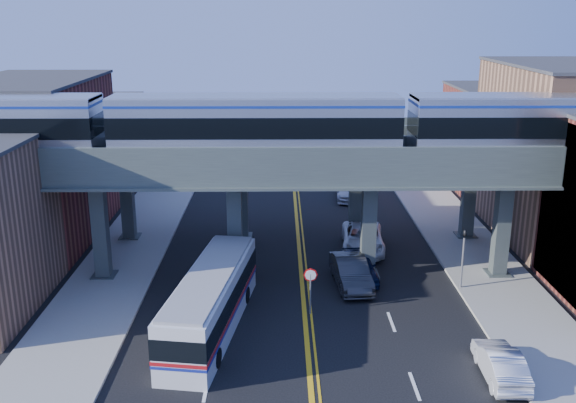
{
  "coord_description": "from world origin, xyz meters",
  "views": [
    {
      "loc": [
        -1.3,
        -28.22,
        15.53
      ],
      "look_at": [
        -0.83,
        7.43,
        4.98
      ],
      "focal_mm": 40.0,
      "sensor_mm": 36.0,
      "label": 1
    }
  ],
  "objects_px": {
    "car_lane_b": "(351,272)",
    "transit_bus": "(211,302)",
    "traffic_signal": "(463,253)",
    "car_parked_curb": "(500,363)",
    "car_lane_a": "(358,266)",
    "transit_train": "(256,124)",
    "car_lane_d": "(350,189)",
    "car_lane_c": "(363,238)",
    "stop_sign": "(310,284)"
  },
  "relations": [
    {
      "from": "car_lane_b",
      "to": "transit_bus",
      "type": "bearing_deg",
      "value": -150.94
    },
    {
      "from": "traffic_signal",
      "to": "car_parked_curb",
      "type": "relative_size",
      "value": 0.95
    },
    {
      "from": "transit_bus",
      "to": "car_lane_a",
      "type": "distance_m",
      "value": 10.43
    },
    {
      "from": "traffic_signal",
      "to": "car_lane_a",
      "type": "distance_m",
      "value": 6.22
    },
    {
      "from": "transit_train",
      "to": "transit_bus",
      "type": "bearing_deg",
      "value": -107.98
    },
    {
      "from": "traffic_signal",
      "to": "car_lane_a",
      "type": "bearing_deg",
      "value": 162.96
    },
    {
      "from": "car_lane_d",
      "to": "car_parked_curb",
      "type": "height_order",
      "value": "car_lane_d"
    },
    {
      "from": "car_lane_c",
      "to": "car_parked_curb",
      "type": "relative_size",
      "value": 1.37
    },
    {
      "from": "car_lane_c",
      "to": "car_lane_d",
      "type": "distance_m",
      "value": 12.72
    },
    {
      "from": "car_lane_b",
      "to": "car_parked_curb",
      "type": "relative_size",
      "value": 1.19
    },
    {
      "from": "car_lane_b",
      "to": "car_lane_c",
      "type": "height_order",
      "value": "car_lane_b"
    },
    {
      "from": "stop_sign",
      "to": "car_lane_b",
      "type": "xyz_separation_m",
      "value": [
        2.57,
        3.68,
        -0.91
      ]
    },
    {
      "from": "transit_train",
      "to": "stop_sign",
      "type": "height_order",
      "value": "transit_train"
    },
    {
      "from": "transit_train",
      "to": "car_lane_b",
      "type": "bearing_deg",
      "value": -13.39
    },
    {
      "from": "car_lane_a",
      "to": "car_lane_b",
      "type": "distance_m",
      "value": 1.22
    },
    {
      "from": "transit_bus",
      "to": "car_parked_curb",
      "type": "bearing_deg",
      "value": -101.49
    },
    {
      "from": "transit_train",
      "to": "car_lane_c",
      "type": "height_order",
      "value": "transit_train"
    },
    {
      "from": "car_lane_c",
      "to": "transit_train",
      "type": "bearing_deg",
      "value": -141.79
    },
    {
      "from": "car_lane_a",
      "to": "car_lane_c",
      "type": "bearing_deg",
      "value": 75.12
    },
    {
      "from": "car_lane_a",
      "to": "car_lane_b",
      "type": "relative_size",
      "value": 0.9
    },
    {
      "from": "car_lane_c",
      "to": "car_parked_curb",
      "type": "xyz_separation_m",
      "value": [
        4.08,
        -15.98,
        -0.11
      ]
    },
    {
      "from": "car_lane_c",
      "to": "car_parked_curb",
      "type": "distance_m",
      "value": 16.5
    },
    {
      "from": "transit_bus",
      "to": "car_lane_c",
      "type": "xyz_separation_m",
      "value": [
        9.1,
        11.21,
        -0.68
      ]
    },
    {
      "from": "stop_sign",
      "to": "transit_bus",
      "type": "relative_size",
      "value": 0.23
    },
    {
      "from": "transit_bus",
      "to": "car_lane_b",
      "type": "bearing_deg",
      "value": -47.07
    },
    {
      "from": "traffic_signal",
      "to": "car_parked_curb",
      "type": "distance_m",
      "value": 9.53
    },
    {
      "from": "stop_sign",
      "to": "car_lane_c",
      "type": "distance_m",
      "value": 10.46
    },
    {
      "from": "stop_sign",
      "to": "car_lane_d",
      "type": "xyz_separation_m",
      "value": [
        4.47,
        22.34,
        -0.95
      ]
    },
    {
      "from": "car_lane_d",
      "to": "transit_train",
      "type": "bearing_deg",
      "value": -109.06
    },
    {
      "from": "stop_sign",
      "to": "transit_bus",
      "type": "bearing_deg",
      "value": -162.69
    },
    {
      "from": "car_lane_a",
      "to": "car_lane_d",
      "type": "distance_m",
      "value": 17.62
    },
    {
      "from": "stop_sign",
      "to": "transit_bus",
      "type": "xyz_separation_m",
      "value": [
        -5.1,
        -1.59,
        -0.26
      ]
    },
    {
      "from": "transit_bus",
      "to": "car_lane_c",
      "type": "relative_size",
      "value": 1.96
    },
    {
      "from": "stop_sign",
      "to": "car_lane_d",
      "type": "relative_size",
      "value": 0.47
    },
    {
      "from": "transit_train",
      "to": "car_parked_curb",
      "type": "bearing_deg",
      "value": -45.82
    },
    {
      "from": "traffic_signal",
      "to": "transit_bus",
      "type": "relative_size",
      "value": 0.35
    },
    {
      "from": "car_lane_b",
      "to": "traffic_signal",
      "type": "bearing_deg",
      "value": -11.62
    },
    {
      "from": "traffic_signal",
      "to": "car_lane_b",
      "type": "relative_size",
      "value": 0.79
    },
    {
      "from": "car_lane_a",
      "to": "car_parked_curb",
      "type": "bearing_deg",
      "value": -70.74
    },
    {
      "from": "car_lane_c",
      "to": "car_lane_d",
      "type": "relative_size",
      "value": 1.07
    },
    {
      "from": "car_lane_d",
      "to": "car_parked_curb",
      "type": "relative_size",
      "value": 1.28
    },
    {
      "from": "car_parked_curb",
      "to": "car_lane_a",
      "type": "bearing_deg",
      "value": -64.36
    },
    {
      "from": "traffic_signal",
      "to": "transit_bus",
      "type": "xyz_separation_m",
      "value": [
        -14.0,
        -4.59,
        -0.8
      ]
    },
    {
      "from": "traffic_signal",
      "to": "car_lane_c",
      "type": "bearing_deg",
      "value": 126.5
    },
    {
      "from": "stop_sign",
      "to": "car_lane_d",
      "type": "bearing_deg",
      "value": 78.69
    },
    {
      "from": "transit_bus",
      "to": "traffic_signal",
      "type": "bearing_deg",
      "value": -63.43
    },
    {
      "from": "transit_train",
      "to": "stop_sign",
      "type": "bearing_deg",
      "value": -59.35
    },
    {
      "from": "stop_sign",
      "to": "car_lane_b",
      "type": "bearing_deg",
      "value": 55.14
    },
    {
      "from": "car_lane_c",
      "to": "car_lane_d",
      "type": "height_order",
      "value": "car_lane_c"
    },
    {
      "from": "stop_sign",
      "to": "traffic_signal",
      "type": "height_order",
      "value": "traffic_signal"
    }
  ]
}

